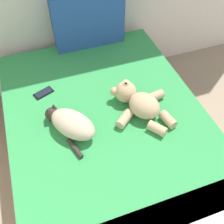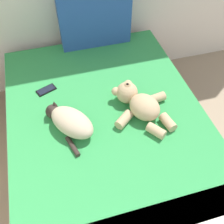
# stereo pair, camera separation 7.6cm
# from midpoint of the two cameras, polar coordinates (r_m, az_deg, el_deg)

# --- Properties ---
(bed) EXTENTS (1.45, 2.00, 0.52)m
(bed) POSITION_cam_midpoint_polar(r_m,az_deg,el_deg) (2.10, -1.87, -5.81)
(bed) COLOR #9E7A56
(bed) RESTS_ON ground_plane
(patterned_cushion) EXTENTS (0.62, 0.15, 0.49)m
(patterned_cushion) POSITION_cam_midpoint_polar(r_m,az_deg,el_deg) (2.43, -6.07, 19.19)
(patterned_cushion) COLOR #264C99
(patterned_cushion) RESTS_ON bed
(cat) EXTENTS (0.35, 0.43, 0.15)m
(cat) POSITION_cam_midpoint_polar(r_m,az_deg,el_deg) (1.79, -10.07, -2.45)
(cat) COLOR #C6B293
(cat) RESTS_ON bed
(teddy_bear) EXTENTS (0.44, 0.53, 0.17)m
(teddy_bear) POSITION_cam_midpoint_polar(r_m,az_deg,el_deg) (1.89, 4.59, 2.09)
(teddy_bear) COLOR tan
(teddy_bear) RESTS_ON bed
(cell_phone) EXTENTS (0.16, 0.12, 0.01)m
(cell_phone) POSITION_cam_midpoint_polar(r_m,az_deg,el_deg) (2.12, -15.49, 3.95)
(cell_phone) COLOR black
(cell_phone) RESTS_ON bed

